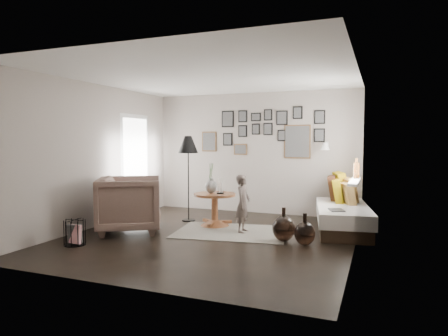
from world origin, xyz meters
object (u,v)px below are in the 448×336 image
at_px(daybed, 343,213).
at_px(demijohn_large, 284,228).
at_px(child, 243,204).
at_px(armchair, 130,204).
at_px(floor_lamp, 188,148).
at_px(demijohn_small, 305,233).
at_px(magazine_basket, 75,233).
at_px(pedestal_table, 215,211).
at_px(vase, 211,184).

relative_size(daybed, demijohn_large, 3.94).
xyz_separation_m(daybed, child, (-1.58, -0.85, 0.19)).
distance_m(armchair, floor_lamp, 1.61).
relative_size(daybed, demijohn_small, 4.32).
bearing_deg(magazine_basket, daybed, 34.69).
bearing_deg(armchair, pedestal_table, -82.40).
distance_m(floor_lamp, magazine_basket, 2.68).
relative_size(armchair, floor_lamp, 0.64).
bearing_deg(child, magazine_basket, 128.22).
distance_m(pedestal_table, vase, 0.50).
distance_m(demijohn_large, demijohn_small, 0.37).
xyz_separation_m(pedestal_table, demijohn_large, (1.44, -0.64, -0.07)).
bearing_deg(daybed, demijohn_small, -118.32).
xyz_separation_m(vase, floor_lamp, (-0.58, 0.22, 0.66)).
bearing_deg(armchair, floor_lamp, -55.25).
bearing_deg(vase, demijohn_small, -22.69).
relative_size(pedestal_table, floor_lamp, 0.46).
relative_size(pedestal_table, daybed, 0.37).
bearing_deg(daybed, demijohn_large, -133.32).
distance_m(floor_lamp, demijohn_small, 2.92).
distance_m(daybed, demijohn_large, 1.43).
xyz_separation_m(floor_lamp, magazine_basket, (-0.80, -2.24, -1.25)).
bearing_deg(demijohn_large, pedestal_table, 155.97).
bearing_deg(demijohn_small, armchair, -176.40).
distance_m(armchair, demijohn_large, 2.66).
height_order(pedestal_table, armchair, armchair).
distance_m(pedestal_table, floor_lamp, 1.35).
bearing_deg(vase, floor_lamp, 159.32).
height_order(floor_lamp, demijohn_small, floor_lamp).
bearing_deg(floor_lamp, child, -22.41).
height_order(vase, armchair, vase).
relative_size(pedestal_table, child, 0.78).
height_order(pedestal_table, floor_lamp, floor_lamp).
height_order(armchair, child, child).
bearing_deg(floor_lamp, demijohn_small, -22.22).
distance_m(armchair, child, 1.95).
relative_size(armchair, magazine_basket, 2.78).
distance_m(pedestal_table, armchair, 1.53).
bearing_deg(floor_lamp, daybed, 6.16).
xyz_separation_m(pedestal_table, armchair, (-1.19, -0.95, 0.20)).
xyz_separation_m(vase, demijohn_large, (1.52, -0.66, -0.57)).
xyz_separation_m(vase, demijohn_small, (1.87, -0.78, -0.59)).
xyz_separation_m(armchair, magazine_basket, (-0.26, -1.05, -0.29)).
xyz_separation_m(magazine_basket, child, (2.10, 1.70, 0.31)).
bearing_deg(floor_lamp, vase, -20.68).
distance_m(pedestal_table, daybed, 2.30).
bearing_deg(demijohn_small, demijohn_large, 161.08).
distance_m(vase, magazine_basket, 2.51).
bearing_deg(demijohn_small, vase, 157.31).
bearing_deg(daybed, vase, -176.73).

